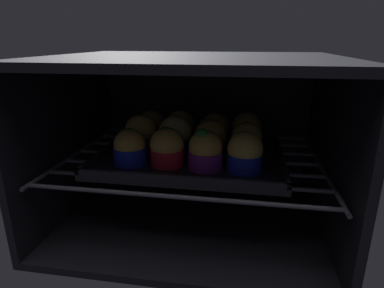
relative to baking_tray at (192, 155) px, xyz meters
The scene contains 15 objects.
oven_cavity 6.13cm from the baking_tray, 90.00° to the left, with size 59.00×47.00×37.00cm.
oven_rack 1.79cm from the baking_tray, 90.00° to the left, with size 54.80×42.00×0.80cm.
baking_tray is the anchor object (origin of this frame).
muffin_row0_col0 14.08cm from the baking_tray, 144.29° to the right, with size 6.52×6.52×7.15cm.
muffin_row0_col1 9.13cm from the baking_tray, 116.26° to the right, with size 6.64×6.64×7.67cm.
muffin_row0_col2 9.73cm from the baking_tray, 64.14° to the right, with size 6.52×6.52×8.03cm.
muffin_row0_col3 14.26cm from the baking_tray, 34.84° to the right, with size 6.60×6.60×7.51cm.
muffin_row1_col0 12.13cm from the baking_tray, behind, with size 6.96×6.96×8.06cm.
muffin_row1_col1 5.57cm from the baking_tray, behind, with size 7.12×7.12×8.10cm.
muffin_row1_col2 5.61cm from the baking_tray, ahead, with size 6.76×6.76×7.61cm.
muffin_row1_col3 12.12cm from the baking_tray, ahead, with size 6.52×6.52×7.27cm.
muffin_row2_col0 13.74cm from the baking_tray, 146.53° to the left, with size 6.52×6.52×7.43cm.
muffin_row2_col1 9.25cm from the baking_tray, 118.55° to the left, with size 6.54×6.54×7.74cm.
muffin_row2_col2 9.20cm from the baking_tray, 60.17° to the left, with size 6.52×6.52×7.44cm.
muffin_row2_col3 14.38cm from the baking_tray, 34.21° to the left, with size 6.77×6.77×7.69cm.
Camera 1 is at (10.84, -44.19, 38.65)cm, focal length 30.09 mm.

